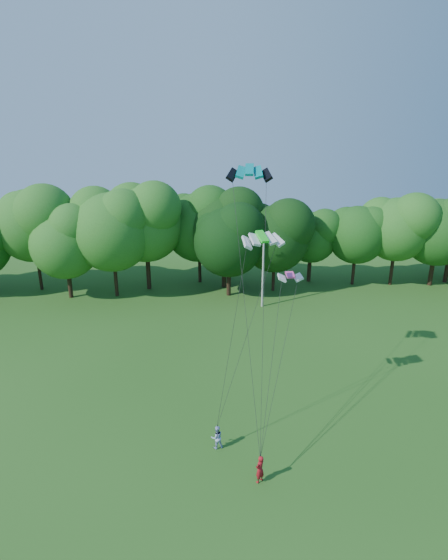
{
  "coord_description": "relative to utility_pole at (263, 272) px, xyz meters",
  "views": [
    {
      "loc": [
        -3.62,
        -15.13,
        18.52
      ],
      "look_at": [
        -0.82,
        13.0,
        8.85
      ],
      "focal_mm": 28.0,
      "sensor_mm": 36.0,
      "label": 1
    }
  ],
  "objects": [
    {
      "name": "kite_teal",
      "position": [
        -4.31,
        -16.69,
        12.2
      ],
      "size": [
        2.85,
        1.6,
        0.71
      ],
      "rotation": [
        0.0,
        0.0,
        -0.17
      ],
      "color": "#048083",
      "rests_on": "ground"
    },
    {
      "name": "kite_pink",
      "position": [
        -1.7,
        -17.98,
        5.61
      ],
      "size": [
        1.64,
        0.82,
        0.25
      ],
      "rotation": [
        0.0,
        0.0,
        -0.02
      ],
      "color": "#F844A2",
      "rests_on": "ground"
    },
    {
      "name": "tree_back_center",
      "position": [
        -3.31,
        3.88,
        4.01
      ],
      "size": [
        8.85,
        8.85,
        12.87
      ],
      "color": "#332213",
      "rests_on": "ground"
    },
    {
      "name": "ground",
      "position": [
        -5.05,
        -29.32,
        -4.03
      ],
      "size": [
        160.0,
        160.0,
        0.0
      ],
      "primitive_type": "plane",
      "color": "#235216",
      "rests_on": "ground"
    },
    {
      "name": "kite_flyer_left",
      "position": [
        -4.79,
        -25.35,
        -3.18
      ],
      "size": [
        0.74,
        0.72,
        1.7
      ],
      "primitive_type": "imported",
      "rotation": [
        0.0,
        0.0,
        3.86
      ],
      "color": "maroon",
      "rests_on": "ground"
    },
    {
      "name": "utility_pole",
      "position": [
        0.0,
        0.0,
        0.0
      ],
      "size": [
        1.56,
        0.28,
        7.82
      ],
      "rotation": [
        0.0,
        0.0,
        -0.13
      ],
      "color": "#B7B6AD",
      "rests_on": "ground"
    },
    {
      "name": "kite_flyer_right",
      "position": [
        -6.92,
        -22.37,
        -3.26
      ],
      "size": [
        0.84,
        0.71,
        1.53
      ],
      "primitive_type": "imported",
      "rotation": [
        0.0,
        0.0,
        3.33
      ],
      "color": "#A7B6E7",
      "rests_on": "ground"
    },
    {
      "name": "kite_green",
      "position": [
        -3.91,
        -19.51,
        8.57
      ],
      "size": [
        2.63,
        1.64,
        0.59
      ],
      "rotation": [
        0.0,
        0.0,
        0.25
      ],
      "color": "#20DA25",
      "rests_on": "ground"
    }
  ]
}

